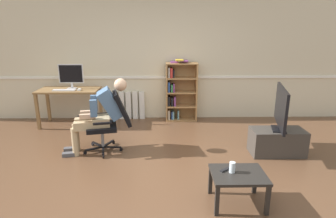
{
  "coord_description": "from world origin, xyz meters",
  "views": [
    {
      "loc": [
        0.07,
        -3.45,
        1.93
      ],
      "look_at": [
        0.15,
        0.85,
        0.7
      ],
      "focal_mm": 29.95,
      "sensor_mm": 36.0,
      "label": 1
    }
  ],
  "objects_px": {
    "coffee_table": "(238,178)",
    "keyboard": "(64,90)",
    "computer_desk": "(69,95)",
    "computer_mouse": "(79,90)",
    "tv_screen": "(281,108)",
    "spare_remote": "(226,169)",
    "imac_monitor": "(71,75)",
    "bookshelf": "(179,92)",
    "person_seated": "(100,113)",
    "drinking_glass": "(232,167)",
    "office_chair": "(111,120)",
    "tv_stand": "(277,142)",
    "radiator": "(125,105)"
  },
  "relations": [
    {
      "from": "drinking_glass",
      "to": "office_chair",
      "type": "bearing_deg",
      "value": 137.12
    },
    {
      "from": "computer_desk",
      "to": "office_chair",
      "type": "xyz_separation_m",
      "value": [
        1.07,
        -1.29,
        -0.12
      ]
    },
    {
      "from": "person_seated",
      "to": "drinking_glass",
      "type": "relative_size",
      "value": 9.66
    },
    {
      "from": "computer_desk",
      "to": "coffee_table",
      "type": "xyz_separation_m",
      "value": [
        2.75,
        -2.81,
        -0.32
      ]
    },
    {
      "from": "bookshelf",
      "to": "person_seated",
      "type": "relative_size",
      "value": 1.11
    },
    {
      "from": "computer_mouse",
      "to": "bookshelf",
      "type": "height_order",
      "value": "bookshelf"
    },
    {
      "from": "person_seated",
      "to": "drinking_glass",
      "type": "height_order",
      "value": "person_seated"
    },
    {
      "from": "office_chair",
      "to": "tv_stand",
      "type": "bearing_deg",
      "value": 73.93
    },
    {
      "from": "keyboard",
      "to": "coffee_table",
      "type": "relative_size",
      "value": 0.73
    },
    {
      "from": "person_seated",
      "to": "tv_screen",
      "type": "distance_m",
      "value": 2.82
    },
    {
      "from": "radiator",
      "to": "tv_stand",
      "type": "relative_size",
      "value": 1.03
    },
    {
      "from": "computer_desk",
      "to": "imac_monitor",
      "type": "relative_size",
      "value": 2.42
    },
    {
      "from": "computer_mouse",
      "to": "drinking_glass",
      "type": "xyz_separation_m",
      "value": [
        2.43,
        -2.67,
        -0.33
      ]
    },
    {
      "from": "keyboard",
      "to": "drinking_glass",
      "type": "height_order",
      "value": "keyboard"
    },
    {
      "from": "computer_mouse",
      "to": "office_chair",
      "type": "distance_m",
      "value": 1.45
    },
    {
      "from": "computer_mouse",
      "to": "tv_screen",
      "type": "height_order",
      "value": "tv_screen"
    },
    {
      "from": "imac_monitor",
      "to": "person_seated",
      "type": "relative_size",
      "value": 0.42
    },
    {
      "from": "imac_monitor",
      "to": "bookshelf",
      "type": "height_order",
      "value": "bookshelf"
    },
    {
      "from": "radiator",
      "to": "drinking_glass",
      "type": "relative_size",
      "value": 6.92
    },
    {
      "from": "drinking_glass",
      "to": "imac_monitor",
      "type": "bearing_deg",
      "value": 132.54
    },
    {
      "from": "person_seated",
      "to": "tv_stand",
      "type": "distance_m",
      "value": 2.85
    },
    {
      "from": "computer_mouse",
      "to": "person_seated",
      "type": "xyz_separation_m",
      "value": [
        0.66,
        -1.21,
        -0.13
      ]
    },
    {
      "from": "computer_mouse",
      "to": "tv_stand",
      "type": "bearing_deg",
      "value": -21.63
    },
    {
      "from": "office_chair",
      "to": "drinking_glass",
      "type": "xyz_separation_m",
      "value": [
        1.61,
        -1.5,
        -0.08
      ]
    },
    {
      "from": "coffee_table",
      "to": "keyboard",
      "type": "bearing_deg",
      "value": 136.31
    },
    {
      "from": "coffee_table",
      "to": "person_seated",
      "type": "bearing_deg",
      "value": 141.1
    },
    {
      "from": "keyboard",
      "to": "person_seated",
      "type": "relative_size",
      "value": 0.37
    },
    {
      "from": "keyboard",
      "to": "radiator",
      "type": "relative_size",
      "value": 0.51
    },
    {
      "from": "coffee_table",
      "to": "spare_remote",
      "type": "xyz_separation_m",
      "value": [
        -0.13,
        0.07,
        0.07
      ]
    },
    {
      "from": "tv_screen",
      "to": "drinking_glass",
      "type": "xyz_separation_m",
      "value": [
        -1.04,
        -1.29,
        -0.32
      ]
    },
    {
      "from": "bookshelf",
      "to": "spare_remote",
      "type": "height_order",
      "value": "bookshelf"
    },
    {
      "from": "bookshelf",
      "to": "radiator",
      "type": "relative_size",
      "value": 1.55
    },
    {
      "from": "tv_stand",
      "to": "tv_screen",
      "type": "relative_size",
      "value": 0.84
    },
    {
      "from": "tv_screen",
      "to": "imac_monitor",
      "type": "bearing_deg",
      "value": 81.48
    },
    {
      "from": "tv_screen",
      "to": "spare_remote",
      "type": "height_order",
      "value": "tv_screen"
    },
    {
      "from": "coffee_table",
      "to": "computer_mouse",
      "type": "bearing_deg",
      "value": 132.9
    },
    {
      "from": "bookshelf",
      "to": "keyboard",
      "type": "bearing_deg",
      "value": -169.38
    },
    {
      "from": "computer_desk",
      "to": "tv_stand",
      "type": "relative_size",
      "value": 1.45
    },
    {
      "from": "computer_mouse",
      "to": "tv_screen",
      "type": "bearing_deg",
      "value": -21.62
    },
    {
      "from": "tv_screen",
      "to": "drinking_glass",
      "type": "height_order",
      "value": "tv_screen"
    },
    {
      "from": "computer_desk",
      "to": "office_chair",
      "type": "height_order",
      "value": "office_chair"
    },
    {
      "from": "imac_monitor",
      "to": "keyboard",
      "type": "height_order",
      "value": "imac_monitor"
    },
    {
      "from": "radiator",
      "to": "tv_stand",
      "type": "height_order",
      "value": "radiator"
    },
    {
      "from": "computer_desk",
      "to": "computer_mouse",
      "type": "relative_size",
      "value": 12.02
    },
    {
      "from": "person_seated",
      "to": "drinking_glass",
      "type": "bearing_deg",
      "value": 38.79
    },
    {
      "from": "computer_mouse",
      "to": "coffee_table",
      "type": "distance_m",
      "value": 3.7
    },
    {
      "from": "radiator",
      "to": "drinking_glass",
      "type": "xyz_separation_m",
      "value": [
        1.6,
        -3.18,
        0.14
      ]
    },
    {
      "from": "tv_screen",
      "to": "coffee_table",
      "type": "distance_m",
      "value": 1.69
    },
    {
      "from": "office_chair",
      "to": "tv_stand",
      "type": "relative_size",
      "value": 1.18
    },
    {
      "from": "tv_screen",
      "to": "computer_desk",
      "type": "bearing_deg",
      "value": 82.78
    }
  ]
}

